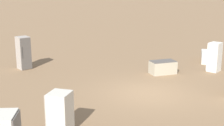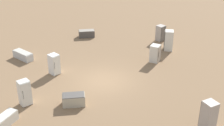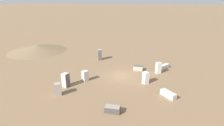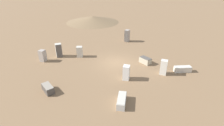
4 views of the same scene
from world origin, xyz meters
name	(u,v)px [view 2 (image 2 of 4)]	position (x,y,z in m)	size (l,w,h in m)	color
ground_plane	(103,81)	(0.00, 0.00, 0.00)	(1000.00, 1000.00, 0.00)	#846647
discarded_fridge_0	(155,53)	(3.19, -4.17, 0.72)	(0.98, 0.98, 1.43)	beige
discarded_fridge_1	(3,122)	(-5.19, 5.67, 0.33)	(1.98, 1.41, 0.65)	beige
discarded_fridge_2	(54,64)	(1.19, 3.69, 0.79)	(0.96, 0.96, 1.58)	white
discarded_fridge_3	(161,33)	(7.68, -5.27, 0.74)	(0.97, 0.96, 1.48)	#A89E93
discarded_fridge_4	(208,117)	(-5.72, -5.89, 0.97)	(0.95, 0.92, 1.93)	#A89E93
discarded_fridge_5	(74,100)	(-3.01, 1.83, 0.37)	(0.95, 1.51, 0.74)	#B2A88E
discarded_fridge_6	(25,93)	(-2.91, 4.91, 0.84)	(0.92, 0.93, 1.69)	silver
discarded_fridge_7	(87,34)	(8.69, 1.75, 0.34)	(0.89, 1.60, 0.68)	#4C4742
discarded_fridge_8	(23,55)	(3.78, 6.72, 0.32)	(1.73, 1.89, 0.65)	silver
discarded_fridge_9	(169,40)	(5.53, -5.64, 0.89)	(0.86, 0.85, 1.79)	beige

